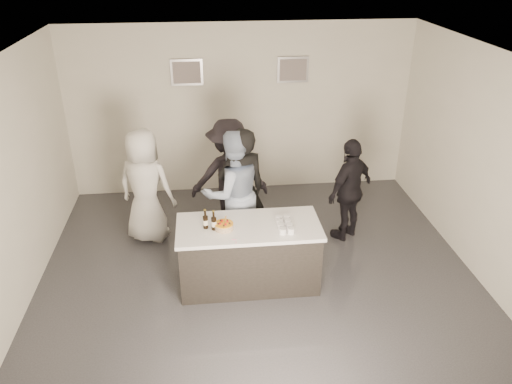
% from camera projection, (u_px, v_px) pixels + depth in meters
% --- Properties ---
extents(floor, '(6.00, 6.00, 0.00)m').
position_uv_depth(floor, '(260.00, 284.00, 6.78)').
color(floor, '#3D3D42').
rests_on(floor, ground).
extents(ceiling, '(6.00, 6.00, 0.00)m').
position_uv_depth(ceiling, '(261.00, 61.00, 5.43)').
color(ceiling, white).
extents(wall_back, '(6.00, 0.04, 3.00)m').
position_uv_depth(wall_back, '(241.00, 110.00, 8.76)').
color(wall_back, silver).
rests_on(wall_back, ground).
extents(wall_front, '(6.00, 0.04, 3.00)m').
position_uv_depth(wall_front, '(310.00, 375.00, 3.44)').
color(wall_front, silver).
rests_on(wall_front, ground).
extents(wall_left, '(0.04, 6.00, 3.00)m').
position_uv_depth(wall_left, '(5.00, 197.00, 5.82)').
color(wall_left, silver).
rests_on(wall_left, ground).
extents(wall_right, '(0.04, 6.00, 3.00)m').
position_uv_depth(wall_right, '(492.00, 174.00, 6.39)').
color(wall_right, silver).
rests_on(wall_right, ground).
extents(picture_left, '(0.54, 0.04, 0.44)m').
position_uv_depth(picture_left, '(187.00, 72.00, 8.33)').
color(picture_left, '#B2B2B7').
rests_on(picture_left, wall_back).
extents(picture_right, '(0.54, 0.04, 0.44)m').
position_uv_depth(picture_right, '(293.00, 70.00, 8.51)').
color(picture_right, '#B2B2B7').
rests_on(picture_right, wall_back).
extents(bar_counter, '(1.86, 0.86, 0.90)m').
position_uv_depth(bar_counter, '(249.00, 254.00, 6.62)').
color(bar_counter, white).
rests_on(bar_counter, ground).
extents(cake, '(0.24, 0.24, 0.07)m').
position_uv_depth(cake, '(224.00, 226.00, 6.31)').
color(cake, '#FFA41A').
rests_on(cake, bar_counter).
extents(beer_bottle_a, '(0.07, 0.07, 0.26)m').
position_uv_depth(beer_bottle_a, '(205.00, 219.00, 6.29)').
color(beer_bottle_a, black).
rests_on(beer_bottle_a, bar_counter).
extents(beer_bottle_b, '(0.07, 0.07, 0.26)m').
position_uv_depth(beer_bottle_b, '(214.00, 221.00, 6.26)').
color(beer_bottle_b, black).
rests_on(beer_bottle_b, bar_counter).
extents(tumbler_cluster, '(0.19, 0.40, 0.08)m').
position_uv_depth(tumbler_cluster, '(285.00, 224.00, 6.36)').
color(tumbler_cluster, orange).
rests_on(tumbler_cluster, bar_counter).
extents(candles, '(0.24, 0.08, 0.01)m').
position_uv_depth(candles, '(227.00, 241.00, 6.07)').
color(candles, pink).
rests_on(candles, bar_counter).
extents(person_main_black, '(0.80, 0.63, 1.91)m').
position_uv_depth(person_main_black, '(242.00, 191.00, 7.17)').
color(person_main_black, black).
rests_on(person_main_black, ground).
extents(person_main_blue, '(1.09, 0.95, 1.89)m').
position_uv_depth(person_main_blue, '(233.00, 193.00, 7.13)').
color(person_main_blue, '#97A8C5').
rests_on(person_main_blue, ground).
extents(person_guest_left, '(1.02, 0.85, 1.78)m').
position_uv_depth(person_guest_left, '(145.00, 186.00, 7.44)').
color(person_guest_left, silver).
rests_on(person_guest_left, ground).
extents(person_guest_right, '(1.00, 0.89, 1.62)m').
position_uv_depth(person_guest_right, '(350.00, 190.00, 7.52)').
color(person_guest_right, black).
rests_on(person_guest_right, ground).
extents(person_guest_back, '(1.19, 0.69, 1.84)m').
position_uv_depth(person_guest_back, '(230.00, 176.00, 7.68)').
color(person_guest_back, black).
rests_on(person_guest_back, ground).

